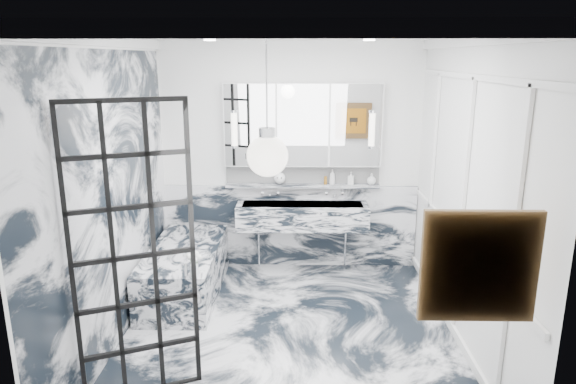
{
  "coord_description": "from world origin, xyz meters",
  "views": [
    {
      "loc": [
        0.09,
        -4.45,
        2.61
      ],
      "look_at": [
        -0.0,
        0.5,
        1.31
      ],
      "focal_mm": 32.0,
      "sensor_mm": 36.0,
      "label": 1
    }
  ],
  "objects_px": {
    "crittall_door": "(134,257)",
    "bathtub": "(185,271)",
    "trough_sink": "(302,216)",
    "mirror_cabinet": "(303,125)"
  },
  "relations": [
    {
      "from": "crittall_door",
      "to": "bathtub",
      "type": "height_order",
      "value": "crittall_door"
    },
    {
      "from": "crittall_door",
      "to": "trough_sink",
      "type": "relative_size",
      "value": 1.45
    },
    {
      "from": "trough_sink",
      "to": "bathtub",
      "type": "distance_m",
      "value": 1.55
    },
    {
      "from": "trough_sink",
      "to": "crittall_door",
      "type": "bearing_deg",
      "value": -117.76
    },
    {
      "from": "trough_sink",
      "to": "mirror_cabinet",
      "type": "xyz_separation_m",
      "value": [
        -0.0,
        0.17,
        1.09
      ]
    },
    {
      "from": "mirror_cabinet",
      "to": "bathtub",
      "type": "bearing_deg",
      "value": -147.94
    },
    {
      "from": "trough_sink",
      "to": "mirror_cabinet",
      "type": "distance_m",
      "value": 1.1
    },
    {
      "from": "crittall_door",
      "to": "trough_sink",
      "type": "xyz_separation_m",
      "value": [
        1.28,
        2.44,
        -0.43
      ]
    },
    {
      "from": "crittall_door",
      "to": "trough_sink",
      "type": "height_order",
      "value": "crittall_door"
    },
    {
      "from": "crittall_door",
      "to": "mirror_cabinet",
      "type": "xyz_separation_m",
      "value": [
        1.28,
        2.61,
        0.66
      ]
    }
  ]
}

